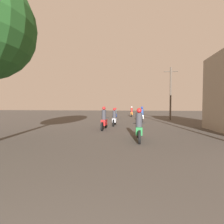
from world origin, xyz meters
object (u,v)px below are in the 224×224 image
Objects in this scene: motorcycle_silver at (114,119)px; motorcycle_orange at (132,113)px; motorcycle_red at (104,120)px; motorcycle_green at (139,127)px; utility_pole_far at (171,93)px; motorcycle_white at (142,116)px; motorcycle_blue at (116,114)px.

motorcycle_orange reaches higher than motorcycle_silver.
motorcycle_red is 1.07× the size of motorcycle_silver.
motorcycle_red is (-2.36, 3.19, 0.02)m from motorcycle_green.
utility_pole_far is (4.71, -5.69, 2.68)m from motorcycle_orange.
utility_pole_far reaches higher than motorcycle_silver.
motorcycle_orange is 0.31× the size of utility_pole_far.
motorcycle_silver is 0.98× the size of motorcycle_white.
motorcycle_green reaches higher than motorcycle_blue.
motorcycle_green is 12.34m from motorcycle_blue.
utility_pole_far reaches higher than motorcycle_white.
motorcycle_green is at bearing -49.30° from motorcycle_red.
motorcycle_red is at bearing -103.41° from motorcycle_silver.
motorcycle_red is 8.88m from motorcycle_blue.
utility_pole_far is at bearing 42.85° from motorcycle_silver.
utility_pole_far is (6.74, -0.55, 2.73)m from motorcycle_blue.
motorcycle_green is 9.07m from motorcycle_white.
motorcycle_silver is at bearing 111.86° from motorcycle_green.
motorcycle_red is 14.14m from motorcycle_orange.
utility_pole_far reaches higher than motorcycle_green.
motorcycle_silver is at bearing -85.19° from motorcycle_blue.
utility_pole_far is at bearing 72.90° from motorcycle_green.
motorcycle_blue is (-0.23, 8.88, -0.05)m from motorcycle_red.
utility_pole_far is at bearing 56.13° from motorcycle_red.
utility_pole_far is (6.05, 6.04, 2.72)m from motorcycle_silver.
motorcycle_white is at bearing 67.06° from motorcycle_red.
utility_pole_far reaches higher than motorcycle_red.
motorcycle_red is 1.04× the size of motorcycle_white.
motorcycle_green is 17.22m from motorcycle_orange.
motorcycle_blue is 7.29m from utility_pole_far.
motorcycle_red is 0.33× the size of utility_pole_far.
motorcycle_green is 1.05× the size of motorcycle_silver.
motorcycle_blue is (-0.69, 6.59, -0.00)m from motorcycle_silver.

